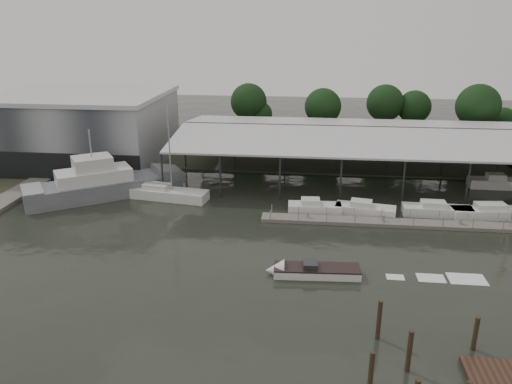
# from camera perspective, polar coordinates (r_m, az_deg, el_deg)

# --- Properties ---
(ground) EXTENTS (200.00, 200.00, 0.00)m
(ground) POSITION_cam_1_polar(r_m,az_deg,el_deg) (45.98, -1.82, -7.79)
(ground) COLOR black
(ground) RESTS_ON ground
(land_strip_far) EXTENTS (140.00, 30.00, 0.30)m
(land_strip_far) POSITION_cam_1_polar(r_m,az_deg,el_deg) (85.29, 2.16, 5.18)
(land_strip_far) COLOR #3F4332
(land_strip_far) RESTS_ON ground
(land_strip_west) EXTENTS (20.00, 40.00, 0.30)m
(land_strip_west) POSITION_cam_1_polar(r_m,az_deg,el_deg) (86.70, -25.96, 3.45)
(land_strip_west) COLOR #3F4332
(land_strip_west) RESTS_ON ground
(storage_warehouse) EXTENTS (24.50, 20.50, 10.50)m
(storage_warehouse) POSITION_cam_1_polar(r_m,az_deg,el_deg) (79.75, -19.14, 6.95)
(storage_warehouse) COLOR gray
(storage_warehouse) RESTS_ON ground
(covered_boat_shed) EXTENTS (58.24, 24.00, 6.96)m
(covered_boat_shed) POSITION_cam_1_polar(r_m,az_deg,el_deg) (70.94, 15.26, 6.60)
(covered_boat_shed) COLOR silver
(covered_boat_shed) RESTS_ON ground
(trawler_dock) EXTENTS (3.00, 18.00, 0.50)m
(trawler_dock) POSITION_cam_1_polar(r_m,az_deg,el_deg) (68.50, -25.71, -0.23)
(trawler_dock) COLOR slate
(trawler_dock) RESTS_ON ground
(floating_dock) EXTENTS (28.00, 2.00, 1.40)m
(floating_dock) POSITION_cam_1_polar(r_m,az_deg,el_deg) (55.33, 15.29, -3.41)
(floating_dock) COLOR slate
(floating_dock) RESTS_ON ground
(grey_trawler) EXTENTS (18.51, 14.62, 8.84)m
(grey_trawler) POSITION_cam_1_polar(r_m,az_deg,el_deg) (64.15, -16.86, 0.90)
(grey_trawler) COLOR slate
(grey_trawler) RESTS_ON ground
(white_sailboat) EXTENTS (10.04, 4.13, 12.70)m
(white_sailboat) POSITION_cam_1_polar(r_m,az_deg,el_deg) (61.71, -10.11, -0.18)
(white_sailboat) COLOR white
(white_sailboat) RESTS_ON ground
(speedboat_underway) EXTENTS (19.06, 3.18, 2.00)m
(speedboat_underway) POSITION_cam_1_polar(r_m,az_deg,el_deg) (43.55, 6.09, -8.96)
(speedboat_underway) COLOR white
(speedboat_underway) RESTS_ON ground
(moored_cruiser_0) EXTENTS (6.05, 2.42, 1.70)m
(moored_cruiser_0) POSITION_cam_1_polar(r_m,az_deg,el_deg) (56.82, 6.65, -1.78)
(moored_cruiser_0) COLOR white
(moored_cruiser_0) RESTS_ON ground
(moored_cruiser_1) EXTENTS (6.89, 3.36, 1.70)m
(moored_cruiser_1) POSITION_cam_1_polar(r_m,az_deg,el_deg) (57.21, 12.31, -1.96)
(moored_cruiser_1) COLOR white
(moored_cruiser_1) RESTS_ON ground
(moored_cruiser_2) EXTENTS (7.59, 2.37, 1.70)m
(moored_cruiser_2) POSITION_cam_1_polar(r_m,az_deg,el_deg) (59.24, 19.94, -1.96)
(moored_cruiser_2) COLOR white
(moored_cruiser_2) RESTS_ON ground
(moored_cruiser_3) EXTENTS (9.43, 3.13, 1.70)m
(moored_cruiser_3) POSITION_cam_1_polar(r_m,az_deg,el_deg) (61.01, 25.51, -2.11)
(moored_cruiser_3) COLOR white
(moored_cruiser_3) RESTS_ON ground
(mooring_pilings) EXTENTS (7.52, 7.78, 3.56)m
(mooring_pilings) POSITION_cam_1_polar(r_m,az_deg,el_deg) (33.47, 18.04, -18.23)
(mooring_pilings) COLOR #372C1B
(mooring_pilings) RESTS_ON ground
(horizon_tree_line) EXTENTS (66.64, 12.16, 10.76)m
(horizon_tree_line) POSITION_cam_1_polar(r_m,az_deg,el_deg) (91.11, 16.34, 9.22)
(horizon_tree_line) COLOR black
(horizon_tree_line) RESTS_ON ground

